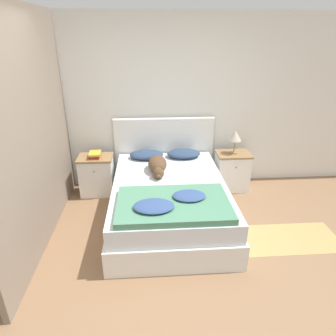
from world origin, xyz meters
TOP-DOWN VIEW (x-y plane):
  - ground_plane at (0.00, 0.00)m, footprint 16.00×16.00m
  - wall_back at (0.00, 2.13)m, footprint 9.00×0.06m
  - wall_side_left at (-1.36, 1.05)m, footprint 0.06×3.10m
  - bed at (0.13, 1.00)m, footprint 1.46×2.08m
  - headboard at (0.13, 2.06)m, footprint 1.54×0.06m
  - nightstand_left at (-0.90, 1.78)m, footprint 0.51×0.39m
  - nightstand_right at (1.17, 1.78)m, footprint 0.51×0.39m
  - pillow_left at (-0.15, 1.82)m, footprint 0.50×0.33m
  - pillow_right at (0.41, 1.82)m, footprint 0.50×0.33m
  - quilt at (0.12, 0.39)m, footprint 1.21×0.78m
  - dog at (0.00, 1.33)m, footprint 0.25×0.64m
  - book_stack at (-0.90, 1.76)m, footprint 0.17×0.23m
  - table_lamp at (1.17, 1.78)m, footprint 0.18×0.18m
  - rug at (1.54, 0.47)m, footprint 1.18×0.59m

SIDE VIEW (x-z plane):
  - ground_plane at x=0.00m, z-range 0.00..0.00m
  - rug at x=1.54m, z-range 0.00..0.00m
  - bed at x=0.13m, z-range 0.00..0.54m
  - nightstand_left at x=-0.90m, z-range 0.00..0.60m
  - nightstand_right at x=1.17m, z-range 0.00..0.60m
  - headboard at x=0.13m, z-range 0.02..1.12m
  - quilt at x=0.12m, z-range 0.53..0.65m
  - pillow_left at x=-0.15m, z-range 0.54..0.66m
  - pillow_right at x=0.41m, z-range 0.54..0.66m
  - dog at x=0.00m, z-range 0.54..0.73m
  - book_stack at x=-0.90m, z-range 0.60..0.68m
  - table_lamp at x=1.17m, z-range 0.69..1.04m
  - wall_back at x=0.00m, z-range 0.00..2.55m
  - wall_side_left at x=-1.36m, z-range 0.00..2.55m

